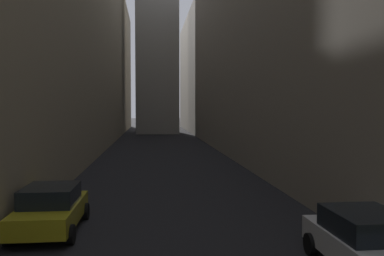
# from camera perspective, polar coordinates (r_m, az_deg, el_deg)

# --- Properties ---
(ground_plane) EXTENTS (264.00, 264.00, 0.00)m
(ground_plane) POSITION_cam_1_polar(r_m,az_deg,el_deg) (36.11, -4.12, -3.82)
(ground_plane) COLOR black
(building_block_left) EXTENTS (11.36, 108.00, 23.42)m
(building_block_left) POSITION_cam_1_polar(r_m,az_deg,el_deg) (39.91, -21.01, 13.52)
(building_block_left) COLOR gray
(building_block_left) RESTS_ON ground
(building_block_right) EXTENTS (11.23, 108.00, 20.76)m
(building_block_right) POSITION_cam_1_polar(r_m,az_deg,el_deg) (40.23, 12.12, 11.64)
(building_block_right) COLOR gray
(building_block_right) RESTS_ON ground
(parked_car_left_far) EXTENTS (2.05, 4.16, 1.55)m
(parked_car_left_far) POSITION_cam_1_polar(r_m,az_deg,el_deg) (14.73, -19.24, -10.61)
(parked_car_left_far) COLOR #A59919
(parked_car_left_far) RESTS_ON ground
(parked_car_right_far) EXTENTS (2.04, 4.22, 1.55)m
(parked_car_right_far) POSITION_cam_1_polar(r_m,az_deg,el_deg) (11.47, 23.48, -14.52)
(parked_car_right_far) COLOR silver
(parked_car_right_far) RESTS_ON ground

